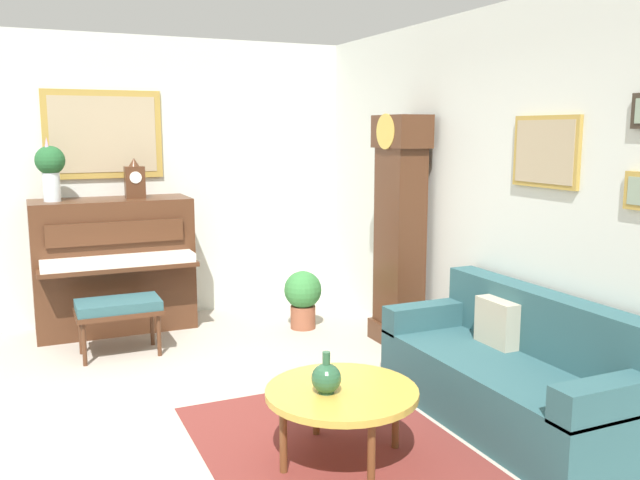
{
  "coord_description": "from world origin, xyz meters",
  "views": [
    {
      "loc": [
        4.25,
        -0.89,
        1.9
      ],
      "look_at": [
        -0.15,
        1.08,
        1.1
      ],
      "focal_mm": 37.63,
      "sensor_mm": 36.0,
      "label": 1
    }
  ],
  "objects_px": {
    "coffee_table": "(342,394)",
    "couch": "(514,375)",
    "grandfather_clock": "(400,237)",
    "potted_plant": "(303,296)",
    "flower_vase": "(50,167)",
    "green_jug": "(326,378)",
    "piano": "(114,264)",
    "mantel_clock": "(135,180)",
    "piano_bench": "(118,309)"
  },
  "relations": [
    {
      "from": "coffee_table",
      "to": "couch",
      "type": "bearing_deg",
      "value": 90.73
    },
    {
      "from": "grandfather_clock",
      "to": "couch",
      "type": "bearing_deg",
      "value": -5.16
    },
    {
      "from": "couch",
      "to": "potted_plant",
      "type": "bearing_deg",
      "value": -169.75
    },
    {
      "from": "flower_vase",
      "to": "green_jug",
      "type": "height_order",
      "value": "flower_vase"
    },
    {
      "from": "flower_vase",
      "to": "piano",
      "type": "bearing_deg",
      "value": 90.28
    },
    {
      "from": "piano",
      "to": "potted_plant",
      "type": "xyz_separation_m",
      "value": [
        0.7,
        1.65,
        -0.31
      ]
    },
    {
      "from": "grandfather_clock",
      "to": "couch",
      "type": "relative_size",
      "value": 1.07
    },
    {
      "from": "coffee_table",
      "to": "green_jug",
      "type": "xyz_separation_m",
      "value": [
        0.01,
        -0.1,
        0.12
      ]
    },
    {
      "from": "mantel_clock",
      "to": "piano_bench",
      "type": "bearing_deg",
      "value": -20.96
    },
    {
      "from": "piano",
      "to": "grandfather_clock",
      "type": "height_order",
      "value": "grandfather_clock"
    },
    {
      "from": "flower_vase",
      "to": "coffee_table",
      "type": "bearing_deg",
      "value": 22.68
    },
    {
      "from": "piano",
      "to": "coffee_table",
      "type": "distance_m",
      "value": 3.33
    },
    {
      "from": "piano",
      "to": "coffee_table",
      "type": "bearing_deg",
      "value": 14.6
    },
    {
      "from": "potted_plant",
      "to": "piano_bench",
      "type": "bearing_deg",
      "value": -87.14
    },
    {
      "from": "piano_bench",
      "to": "potted_plant",
      "type": "distance_m",
      "value": 1.73
    },
    {
      "from": "piano_bench",
      "to": "coffee_table",
      "type": "bearing_deg",
      "value": 20.62
    },
    {
      "from": "piano_bench",
      "to": "flower_vase",
      "type": "distance_m",
      "value": 1.47
    },
    {
      "from": "grandfather_clock",
      "to": "green_jug",
      "type": "bearing_deg",
      "value": -40.7
    },
    {
      "from": "piano",
      "to": "piano_bench",
      "type": "height_order",
      "value": "piano"
    },
    {
      "from": "flower_vase",
      "to": "potted_plant",
      "type": "bearing_deg",
      "value": 71.94
    },
    {
      "from": "green_jug",
      "to": "potted_plant",
      "type": "height_order",
      "value": "green_jug"
    },
    {
      "from": "coffee_table",
      "to": "potted_plant",
      "type": "relative_size",
      "value": 1.57
    },
    {
      "from": "mantel_clock",
      "to": "green_jug",
      "type": "height_order",
      "value": "mantel_clock"
    },
    {
      "from": "coffee_table",
      "to": "green_jug",
      "type": "bearing_deg",
      "value": -82.26
    },
    {
      "from": "piano",
      "to": "potted_plant",
      "type": "bearing_deg",
      "value": 66.85
    },
    {
      "from": "coffee_table",
      "to": "flower_vase",
      "type": "relative_size",
      "value": 1.52
    },
    {
      "from": "flower_vase",
      "to": "potted_plant",
      "type": "xyz_separation_m",
      "value": [
        0.7,
        2.15,
        -1.25
      ]
    },
    {
      "from": "green_jug",
      "to": "grandfather_clock",
      "type": "bearing_deg",
      "value": 139.3
    },
    {
      "from": "piano",
      "to": "flower_vase",
      "type": "bearing_deg",
      "value": -89.72
    },
    {
      "from": "piano_bench",
      "to": "couch",
      "type": "distance_m",
      "value": 3.25
    },
    {
      "from": "mantel_clock",
      "to": "flower_vase",
      "type": "height_order",
      "value": "flower_vase"
    },
    {
      "from": "green_jug",
      "to": "piano",
      "type": "bearing_deg",
      "value": -167.21
    },
    {
      "from": "piano_bench",
      "to": "potted_plant",
      "type": "bearing_deg",
      "value": 92.86
    },
    {
      "from": "piano_bench",
      "to": "flower_vase",
      "type": "xyz_separation_m",
      "value": [
        -0.79,
        -0.43,
        1.16
      ]
    },
    {
      "from": "piano",
      "to": "flower_vase",
      "type": "height_order",
      "value": "flower_vase"
    },
    {
      "from": "coffee_table",
      "to": "piano_bench",
      "type": "bearing_deg",
      "value": -159.38
    },
    {
      "from": "coffee_table",
      "to": "flower_vase",
      "type": "height_order",
      "value": "flower_vase"
    },
    {
      "from": "couch",
      "to": "potted_plant",
      "type": "height_order",
      "value": "couch"
    },
    {
      "from": "piano_bench",
      "to": "green_jug",
      "type": "distance_m",
      "value": 2.57
    },
    {
      "from": "coffee_table",
      "to": "flower_vase",
      "type": "bearing_deg",
      "value": -157.32
    },
    {
      "from": "coffee_table",
      "to": "mantel_clock",
      "type": "bearing_deg",
      "value": -169.23
    },
    {
      "from": "piano",
      "to": "mantel_clock",
      "type": "height_order",
      "value": "mantel_clock"
    },
    {
      "from": "piano",
      "to": "couch",
      "type": "relative_size",
      "value": 0.76
    },
    {
      "from": "potted_plant",
      "to": "couch",
      "type": "bearing_deg",
      "value": 10.25
    },
    {
      "from": "couch",
      "to": "potted_plant",
      "type": "relative_size",
      "value": 3.39
    },
    {
      "from": "piano_bench",
      "to": "potted_plant",
      "type": "height_order",
      "value": "potted_plant"
    },
    {
      "from": "piano",
      "to": "coffee_table",
      "type": "xyz_separation_m",
      "value": [
        3.22,
        0.84,
        -0.23
      ]
    },
    {
      "from": "mantel_clock",
      "to": "potted_plant",
      "type": "height_order",
      "value": "mantel_clock"
    },
    {
      "from": "couch",
      "to": "flower_vase",
      "type": "distance_m",
      "value": 4.31
    },
    {
      "from": "mantel_clock",
      "to": "flower_vase",
      "type": "distance_m",
      "value": 0.75
    }
  ]
}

